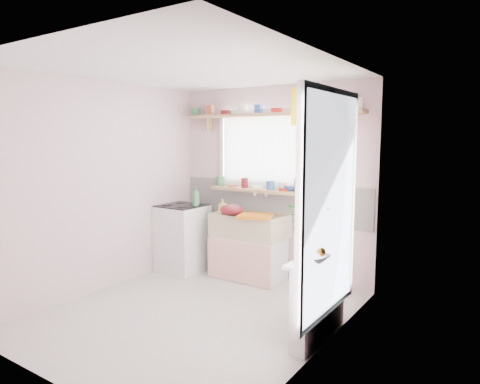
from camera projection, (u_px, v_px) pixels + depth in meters
The scene contains 19 objects.
room at pixel (291, 180), 4.67m from camera, with size 3.20×3.20×3.20m.
sink_unit at pixel (250, 245), 5.59m from camera, with size 0.95×0.65×1.11m.
cooker at pixel (182, 237), 5.91m from camera, with size 0.58×0.58×0.93m.
radiator_ledge at pixel (319, 296), 3.89m from camera, with size 0.22×0.95×0.78m.
windowsill at pixel (257, 190), 5.65m from camera, with size 1.40×0.22×0.04m, color tan.
pine_shelf at pixel (267, 115), 5.44m from camera, with size 2.52×0.24×0.04m, color tan.
shelf_crockery at pixel (266, 109), 5.44m from camera, with size 2.47×0.11×0.12m.
sill_crockery at pixel (256, 185), 5.66m from camera, with size 1.35×0.11×0.12m.
dish_tray at pixel (255, 216), 5.26m from camera, with size 0.40×0.30×0.04m, color orange.
colander at pixel (232, 210), 5.45m from camera, with size 0.31×0.31×0.14m, color maroon.
jade_plant at pixel (315, 222), 3.92m from camera, with size 0.51×0.44×0.56m, color #26612B.
fruit_bowl at pixel (313, 258), 3.64m from camera, with size 0.27×0.27×0.07m, color white.
herb_pot at pixel (320, 238), 4.05m from camera, with size 0.11×0.08×0.21m, color #305A24.
soap_bottle_sink at pixel (223, 206), 5.61m from camera, with size 0.08×0.08×0.18m, color #DBD461.
sill_cup at pixel (284, 186), 5.49m from camera, with size 0.13×0.13×0.10m, color white.
sill_bowl at pixel (292, 188), 5.43m from camera, with size 0.21×0.21×0.07m, color #344CAA.
shelf_vase at pixel (307, 106), 5.19m from camera, with size 0.13×0.13×0.14m, color #A26232.
cooker_bottle at pixel (196, 196), 5.75m from camera, with size 0.10×0.10×0.27m, color #418349.
fruit at pixel (314, 252), 3.63m from camera, with size 0.20×0.14×0.10m.
Camera 1 is at (2.79, -3.31, 1.82)m, focal length 32.00 mm.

